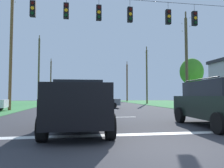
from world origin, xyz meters
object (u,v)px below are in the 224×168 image
at_px(pickup_truck, 78,105).
at_px(utility_pole_distant_right, 39,69).
at_px(utility_pole_far_left, 11,49).
at_px(tree_roadside_right, 191,72).
at_px(distant_car_oncoming, 100,101).
at_px(utility_pole_mid_right, 187,60).
at_px(utility_pole_near_left, 127,82).
at_px(utility_pole_far_right, 147,75).
at_px(overhead_signal_span, 118,44).
at_px(utility_pole_distant_left, 51,80).
at_px(suv_black, 218,102).

relative_size(pickup_truck, utility_pole_distant_right, 0.48).
bearing_deg(utility_pole_far_left, tree_roadside_right, 15.96).
height_order(distant_car_oncoming, utility_pole_mid_right, utility_pole_mid_right).
relative_size(pickup_truck, utility_pole_far_left, 0.46).
height_order(utility_pole_near_left, utility_pole_distant_right, utility_pole_distant_right).
distance_m(pickup_truck, distant_car_oncoming, 14.92).
distance_m(utility_pole_far_right, utility_pole_far_left, 22.96).
bearing_deg(utility_pole_far_left, utility_pole_mid_right, 1.12).
xyz_separation_m(utility_pole_mid_right, utility_pole_far_right, (0.13, 14.03, -0.18)).
bearing_deg(overhead_signal_span, utility_pole_mid_right, 42.92).
xyz_separation_m(utility_pole_mid_right, tree_roadside_right, (3.83, 5.83, -0.51)).
distance_m(overhead_signal_span, utility_pole_far_left, 11.93).
distance_m(utility_pole_far_left, utility_pole_distant_left, 30.38).
xyz_separation_m(utility_pole_far_right, utility_pole_far_left, (-17.89, -14.38, 0.70)).
xyz_separation_m(utility_pole_mid_right, utility_pole_near_left, (-0.03, 28.64, -0.58)).
height_order(utility_pole_far_left, utility_pole_distant_left, utility_pole_far_left).
relative_size(utility_pole_far_left, utility_pole_distant_right, 1.03).
distance_m(utility_pole_mid_right, utility_pole_distant_right, 23.41).
xyz_separation_m(suv_black, utility_pole_distant_right, (-12.47, 27.84, 4.66)).
height_order(suv_black, utility_pole_far_right, utility_pole_far_right).
bearing_deg(utility_pole_far_left, pickup_truck, -63.15).
distance_m(utility_pole_mid_right, utility_pole_near_left, 28.64).
xyz_separation_m(suv_black, tree_roadside_right, (9.37, 18.72, 3.59)).
relative_size(distant_car_oncoming, utility_pole_far_right, 0.44).
bearing_deg(utility_pole_near_left, utility_pole_distant_left, 175.57).
xyz_separation_m(pickup_truck, tree_roadside_right, (15.29, 18.63, 3.68)).
bearing_deg(utility_pole_mid_right, pickup_truck, -131.83).
relative_size(utility_pole_distant_right, utility_pole_distant_left, 1.12).
xyz_separation_m(suv_black, utility_pole_far_left, (-12.22, 12.55, 4.62)).
height_order(pickup_truck, utility_pole_far_right, utility_pole_far_right).
xyz_separation_m(distant_car_oncoming, utility_pole_distant_left, (-8.83, 28.08, 4.24)).
bearing_deg(utility_pole_mid_right, distant_car_oncoming, 168.03).
bearing_deg(utility_pole_distant_left, suv_black, -73.80).
relative_size(overhead_signal_span, utility_pole_distant_right, 1.51).
bearing_deg(utility_pole_far_right, utility_pole_far_left, -141.21).
xyz_separation_m(overhead_signal_span, utility_pole_distant_left, (-8.96, 38.44, 0.49)).
bearing_deg(utility_pole_far_left, utility_pole_near_left, 58.55).
relative_size(utility_pole_far_right, utility_pole_distant_left, 0.98).
bearing_deg(utility_pole_near_left, utility_pole_distant_right, -142.70).
xyz_separation_m(overhead_signal_span, utility_pole_far_right, (9.18, 22.45, 0.44)).
xyz_separation_m(pickup_truck, utility_pole_far_right, (11.59, 26.83, 4.01)).
relative_size(utility_pole_mid_right, tree_roadside_right, 1.62).
height_order(utility_pole_distant_right, utility_pole_distant_left, utility_pole_distant_right).
distance_m(utility_pole_distant_right, utility_pole_distant_left, 15.09).
xyz_separation_m(pickup_truck, suv_black, (5.92, -0.09, 0.09)).
bearing_deg(utility_pole_distant_left, utility_pole_far_right, -41.41).
distance_m(utility_pole_far_right, tree_roadside_right, 9.01).
xyz_separation_m(utility_pole_far_right, tree_roadside_right, (3.70, -8.20, -0.33)).
xyz_separation_m(utility_pole_distant_right, utility_pole_distant_left, (-0.00, 15.08, -0.69)).
bearing_deg(pickup_truck, utility_pole_mid_right, 48.17).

